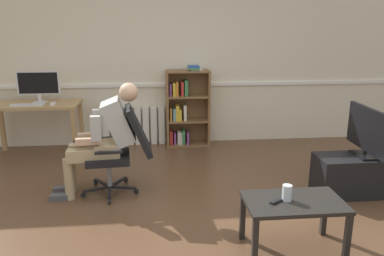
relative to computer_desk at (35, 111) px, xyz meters
The scene contains 15 objects.
ground_plane 2.96m from the computer_desk, 48.16° to the right, with size 18.00×18.00×0.00m, color brown.
back_wall 2.11m from the computer_desk, 14.55° to the left, with size 12.00×0.13×2.70m.
computer_desk is the anchor object (origin of this frame).
imac_monitor 0.38m from the computer_desk, 51.04° to the left, with size 0.58×0.14×0.43m.
keyboard 0.19m from the computer_desk, 109.57° to the right, with size 0.43×0.12×0.02m, color silver.
computer_mouse 0.34m from the computer_desk, 22.85° to the right, with size 0.06×0.10×0.03m, color white.
bookshelf 2.15m from the computer_desk, ahead, with size 0.65×0.30×1.23m.
radiator 1.44m from the computer_desk, 16.22° to the left, with size 0.94×0.08×0.59m.
office_chair 1.89m from the computer_desk, 46.50° to the right, with size 0.80×0.62×0.97m.
person_seated 1.77m from the computer_desk, 51.15° to the right, with size 0.99×0.41×1.23m.
tv_stand 4.29m from the computer_desk, 23.09° to the right, with size 1.03×0.42×0.44m.
tv_screen 4.27m from the computer_desk, 23.08° to the right, with size 0.21×0.80×0.53m.
coffee_table 3.86m from the computer_desk, 44.11° to the right, with size 0.80×0.48×0.45m.
drinking_glass 3.81m from the computer_desk, 44.68° to the right, with size 0.08×0.08×0.13m, color silver.
spare_remote 3.77m from the computer_desk, 45.76° to the right, with size 0.04×0.15×0.02m, color black.
Camera 1 is at (-0.26, -3.29, 1.83)m, focal length 36.11 mm.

